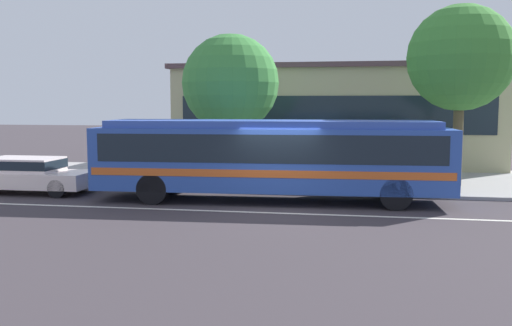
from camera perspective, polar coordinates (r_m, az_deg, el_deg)
ground_plane at (r=17.52m, az=2.34°, el=-4.60°), size 120.00×120.00×0.00m
sidewalk_slab at (r=23.91m, az=4.41°, el=-1.58°), size 60.00×8.00×0.12m
lane_stripe_center at (r=16.74m, az=1.98°, el=-5.10°), size 56.00×0.16×0.01m
transit_bus at (r=18.51m, az=1.55°, el=0.89°), size 11.72×2.99×2.69m
sedan_behind_bus at (r=21.94m, az=-22.18°, el=-0.97°), size 4.51×1.86×1.29m
pedestrian_waiting_near_sign at (r=21.88m, az=5.50°, el=0.47°), size 0.38×0.38×1.70m
pedestrian_walking_along_curb at (r=23.13m, az=-9.46°, el=0.73°), size 0.40×0.40×1.70m
pedestrian_standing_by_tree at (r=20.79m, az=14.13°, el=0.18°), size 0.41×0.41×1.79m
bus_stop_sign at (r=20.54m, az=16.05°, el=1.51°), size 0.16×0.43×2.45m
street_tree_near_stop at (r=22.59m, az=-2.59°, el=8.11°), size 3.88×3.88×5.87m
street_tree_mid_block at (r=22.63m, az=20.10°, el=9.95°), size 3.96×3.96×6.80m
station_building at (r=30.97m, az=8.15°, el=4.82°), size 16.26×9.27×5.16m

